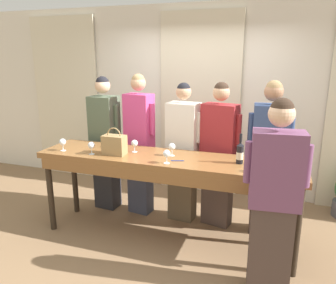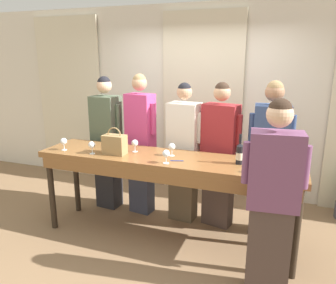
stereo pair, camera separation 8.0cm
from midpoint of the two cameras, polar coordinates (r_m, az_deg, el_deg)
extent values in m
plane|color=#846647|center=(4.00, -0.91, -16.30)|extent=(18.00, 18.00, 0.00)
cube|color=silver|center=(4.99, 5.19, 7.10)|extent=(12.00, 0.06, 2.80)
cube|color=beige|center=(5.93, -17.62, 7.15)|extent=(1.20, 0.03, 2.69)
cube|color=beige|center=(4.94, 5.00, 6.36)|extent=(1.20, 0.03, 2.69)
cube|color=brown|center=(3.60, -0.97, -3.07)|extent=(2.92, 0.65, 0.07)
cube|color=brown|center=(3.36, -2.74, -6.12)|extent=(2.80, 0.03, 0.12)
cylinder|color=#2D2319|center=(4.23, -20.30, -8.44)|extent=(0.07, 0.07, 0.93)
cylinder|color=#2D2319|center=(3.39, 20.88, -14.49)|extent=(0.07, 0.07, 0.93)
cylinder|color=#2D2319|center=(4.59, -16.43, -6.25)|extent=(0.07, 0.07, 0.93)
cylinder|color=#2D2319|center=(3.83, 20.68, -10.93)|extent=(0.07, 0.07, 0.93)
cylinder|color=black|center=(3.41, 11.74, -2.17)|extent=(0.07, 0.07, 0.19)
cone|color=black|center=(3.38, 11.84, -0.34)|extent=(0.07, 0.07, 0.04)
cylinder|color=black|center=(3.36, 11.90, 0.70)|extent=(0.03, 0.03, 0.09)
cylinder|color=beige|center=(3.41, 11.73, -2.33)|extent=(0.07, 0.07, 0.08)
cube|color=#997A4C|center=(3.70, -9.93, -0.51)|extent=(0.25, 0.15, 0.22)
torus|color=#997A4C|center=(3.67, -10.01, 1.23)|extent=(0.17, 0.01, 0.17)
cylinder|color=white|center=(3.23, 15.16, -5.10)|extent=(0.06, 0.06, 0.00)
cylinder|color=white|center=(3.22, 15.20, -4.49)|extent=(0.01, 0.01, 0.07)
sphere|color=white|center=(3.19, 15.28, -3.36)|extent=(0.08, 0.08, 0.08)
cylinder|color=white|center=(3.46, 18.08, -3.99)|extent=(0.06, 0.06, 0.00)
cylinder|color=white|center=(3.44, 18.12, -3.42)|extent=(0.01, 0.01, 0.07)
sphere|color=white|center=(3.42, 18.21, -2.36)|extent=(0.08, 0.08, 0.08)
cylinder|color=white|center=(4.01, -9.66, -0.88)|extent=(0.06, 0.06, 0.00)
cylinder|color=white|center=(4.00, -9.68, -0.38)|extent=(0.01, 0.01, 0.07)
sphere|color=white|center=(3.98, -9.72, 0.55)|extent=(0.08, 0.08, 0.08)
cylinder|color=white|center=(3.78, -13.71, -2.06)|extent=(0.06, 0.06, 0.00)
cylinder|color=white|center=(3.77, -13.74, -1.53)|extent=(0.01, 0.01, 0.07)
sphere|color=white|center=(3.75, -13.80, -0.55)|extent=(0.08, 0.08, 0.08)
cylinder|color=white|center=(4.01, -18.32, -1.41)|extent=(0.06, 0.06, 0.00)
cylinder|color=white|center=(4.01, -18.36, -0.91)|extent=(0.01, 0.01, 0.07)
sphere|color=white|center=(3.99, -18.44, 0.01)|extent=(0.08, 0.08, 0.08)
cylinder|color=white|center=(3.37, -0.91, -3.70)|extent=(0.06, 0.06, 0.00)
cylinder|color=white|center=(3.36, -0.91, -3.11)|extent=(0.01, 0.01, 0.07)
sphere|color=white|center=(3.34, -0.91, -2.02)|extent=(0.08, 0.08, 0.08)
sphere|color=maroon|center=(3.34, -0.91, -2.18)|extent=(0.05, 0.05, 0.05)
cylinder|color=white|center=(3.64, 21.47, -3.35)|extent=(0.06, 0.06, 0.00)
cylinder|color=white|center=(3.63, 21.53, -2.80)|extent=(0.01, 0.01, 0.07)
sphere|color=white|center=(3.61, 21.63, -1.79)|extent=(0.08, 0.08, 0.08)
cylinder|color=white|center=(3.78, -6.42, -1.71)|extent=(0.06, 0.06, 0.00)
cylinder|color=white|center=(3.77, -6.44, -1.18)|extent=(0.01, 0.01, 0.07)
sphere|color=white|center=(3.76, -6.47, -0.20)|extent=(0.08, 0.08, 0.08)
cylinder|color=white|center=(3.62, 0.04, -2.38)|extent=(0.06, 0.06, 0.00)
cylinder|color=white|center=(3.61, 0.04, -1.83)|extent=(0.01, 0.01, 0.07)
sphere|color=white|center=(3.59, 0.04, -0.81)|extent=(0.08, 0.08, 0.08)
cylinder|color=#193399|center=(3.44, 0.98, -3.27)|extent=(0.13, 0.05, 0.01)
cube|color=#28282D|center=(4.66, -11.04, -6.00)|extent=(0.31, 0.26, 0.87)
cube|color=#4C5B47|center=(4.44, -11.53, 3.42)|extent=(0.37, 0.30, 0.69)
sphere|color=#DBAD89|center=(4.38, -11.86, 9.57)|extent=(0.20, 0.20, 0.20)
sphere|color=black|center=(4.37, -11.88, 10.02)|extent=(0.17, 0.17, 0.17)
cylinder|color=#4C5B47|center=(4.33, -9.44, 3.91)|extent=(0.08, 0.08, 0.38)
cylinder|color=#4C5B47|center=(4.55, -13.59, 4.22)|extent=(0.08, 0.08, 0.38)
cube|color=#383D51|center=(4.43, -5.35, -6.67)|extent=(0.32, 0.23, 0.89)
cube|color=#C63D7A|center=(4.21, -5.61, 3.54)|extent=(0.37, 0.28, 0.71)
sphere|color=tan|center=(4.14, -5.78, 10.16)|extent=(0.19, 0.19, 0.19)
sphere|color=#93754C|center=(4.14, -5.79, 10.62)|extent=(0.17, 0.17, 0.17)
cylinder|color=#C63D7A|center=(4.10, -3.34, 4.04)|extent=(0.08, 0.08, 0.39)
cylinder|color=#C63D7A|center=(4.30, -7.80, 4.45)|extent=(0.08, 0.08, 0.39)
cube|color=brown|center=(4.25, 1.99, -7.92)|extent=(0.34, 0.25, 0.85)
cube|color=silver|center=(4.02, 2.09, 2.10)|extent=(0.40, 0.29, 0.67)
sphere|color=tan|center=(3.94, 2.15, 8.68)|extent=(0.19, 0.19, 0.19)
sphere|color=black|center=(3.94, 2.16, 9.14)|extent=(0.16, 0.16, 0.16)
cylinder|color=silver|center=(3.94, 4.91, 2.53)|extent=(0.08, 0.08, 0.37)
cylinder|color=silver|center=(4.09, -0.61, 3.06)|extent=(0.08, 0.08, 0.37)
cube|color=#473833|center=(4.16, 8.01, -8.60)|extent=(0.38, 0.26, 0.85)
cube|color=maroon|center=(3.92, 8.41, 1.68)|extent=(0.45, 0.31, 0.67)
sphere|color=tan|center=(3.84, 8.68, 8.53)|extent=(0.20, 0.20, 0.20)
sphere|color=#332319|center=(3.84, 8.70, 9.04)|extent=(0.17, 0.17, 0.17)
cylinder|color=maroon|center=(3.83, 11.56, 1.99)|extent=(0.08, 0.08, 0.37)
cylinder|color=maroon|center=(4.00, 5.44, 2.78)|extent=(0.08, 0.08, 0.37)
cube|color=#473833|center=(4.10, 16.01, -9.30)|extent=(0.35, 0.25, 0.86)
cube|color=#334775|center=(3.86, 16.82, 1.24)|extent=(0.41, 0.29, 0.68)
sphere|color=#9E7051|center=(3.78, 17.37, 8.34)|extent=(0.21, 0.21, 0.21)
sphere|color=#93754C|center=(3.78, 17.41, 8.89)|extent=(0.18, 0.18, 0.18)
cylinder|color=#334775|center=(3.86, 20.07, 1.77)|extent=(0.08, 0.08, 0.38)
cylinder|color=#334775|center=(3.84, 13.66, 2.18)|extent=(0.08, 0.08, 0.38)
cube|color=#473833|center=(3.17, 16.55, -17.33)|extent=(0.38, 0.24, 0.83)
cube|color=#704266|center=(2.86, 17.64, -4.62)|extent=(0.44, 0.28, 0.65)
sphere|color=#DBAD89|center=(2.74, 18.40, 4.64)|extent=(0.21, 0.21, 0.21)
sphere|color=#332319|center=(2.74, 18.46, 5.40)|extent=(0.19, 0.19, 0.19)
cylinder|color=#704266|center=(2.83, 13.02, -3.42)|extent=(0.08, 0.08, 0.36)
cylinder|color=#704266|center=(2.87, 22.34, -3.92)|extent=(0.08, 0.08, 0.36)
camera|label=1|loc=(0.04, -90.64, -0.17)|focal=35.00mm
camera|label=2|loc=(0.04, 89.36, 0.17)|focal=35.00mm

